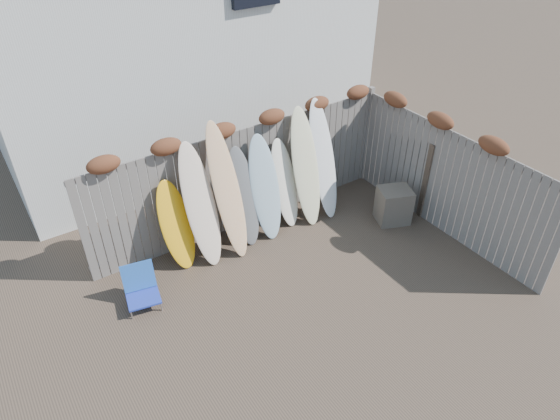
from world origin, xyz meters
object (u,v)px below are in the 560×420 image
lattice_panel (413,170)px  surfboard_0 (176,225)px  beach_chair (141,287)px  wooden_crate (394,205)px

lattice_panel → surfboard_0: (-4.64, 0.92, -0.00)m
beach_chair → surfboard_0: (0.92, 0.56, 0.48)m
lattice_panel → beach_chair: bearing=-168.8°
wooden_crate → lattice_panel: bearing=20.7°
beach_chair → lattice_panel: (5.56, -0.35, 0.48)m
lattice_panel → wooden_crate: bearing=-144.5°
beach_chair → lattice_panel: size_ratio=0.42×
lattice_panel → surfboard_0: bearing=-176.4°
beach_chair → surfboard_0: surfboard_0 is taller
beach_chair → lattice_panel: bearing=-3.6°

